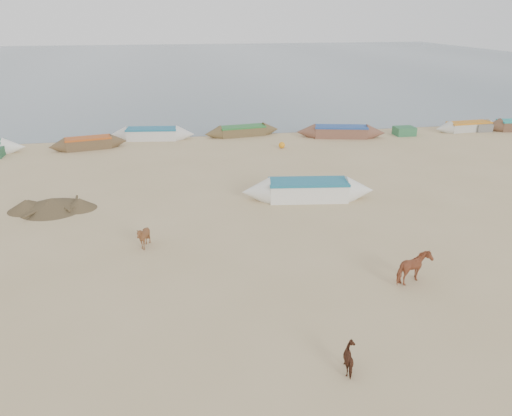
{
  "coord_description": "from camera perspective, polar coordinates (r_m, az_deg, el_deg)",
  "views": [
    {
      "loc": [
        -3.64,
        -15.63,
        8.85
      ],
      "look_at": [
        0.0,
        4.0,
        1.0
      ],
      "focal_mm": 35.0,
      "sensor_mm": 36.0,
      "label": 1
    }
  ],
  "objects": [
    {
      "name": "beach_clutter",
      "position": [
        37.29,
        1.38,
        8.2
      ],
      "size": [
        42.75,
        5.64,
        0.64
      ],
      "color": "#285A3A",
      "rests_on": "ground"
    },
    {
      "name": "sea",
      "position": [
        98.1,
        -8.68,
        16.06
      ],
      "size": [
        160.0,
        160.0,
        0.0
      ],
      "primitive_type": "plane",
      "color": "slate",
      "rests_on": "ground"
    },
    {
      "name": "waterline_canoes",
      "position": [
        37.16,
        -4.38,
        8.27
      ],
      "size": [
        54.28,
        4.38,
        0.87
      ],
      "color": "brown",
      "rests_on": "ground"
    },
    {
      "name": "near_canoe",
      "position": [
        25.29,
        5.96,
        2.05
      ],
      "size": [
        6.82,
        2.38,
        0.99
      ],
      "primitive_type": null,
      "rotation": [
        0.0,
        0.0,
        -0.14
      ],
      "color": "white",
      "rests_on": "ground"
    },
    {
      "name": "calf_front",
      "position": [
        20.45,
        -12.73,
        -3.23
      ],
      "size": [
        1.16,
        1.12,
        0.98
      ],
      "primitive_type": "imported",
      "rotation": [
        0.0,
        0.0,
        -1.07
      ],
      "color": "brown",
      "rests_on": "ground"
    },
    {
      "name": "debris_pile",
      "position": [
        25.92,
        -22.32,
        0.47
      ],
      "size": [
        3.49,
        3.49,
        0.55
      ],
      "primitive_type": "cone",
      "rotation": [
        0.0,
        0.0,
        -0.14
      ],
      "color": "brown",
      "rests_on": "ground"
    },
    {
      "name": "cow_adult",
      "position": [
        18.26,
        17.56,
        -6.59
      ],
      "size": [
        1.49,
        1.13,
        1.15
      ],
      "primitive_type": "imported",
      "rotation": [
        0.0,
        0.0,
        2.0
      ],
      "color": "#985031",
      "rests_on": "ground"
    },
    {
      "name": "ground",
      "position": [
        18.33,
        2.3,
        -7.43
      ],
      "size": [
        140.0,
        140.0,
        0.0
      ],
      "primitive_type": "plane",
      "color": "tan",
      "rests_on": "ground"
    },
    {
      "name": "calf_right",
      "position": [
        13.92,
        10.92,
        -16.59
      ],
      "size": [
        0.78,
        0.85,
        0.72
      ],
      "primitive_type": "imported",
      "rotation": [
        0.0,
        0.0,
        1.84
      ],
      "color": "#4C2818",
      "rests_on": "ground"
    }
  ]
}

